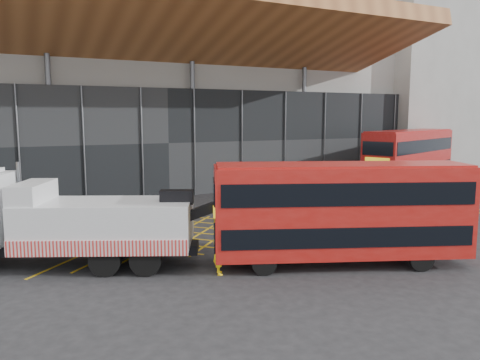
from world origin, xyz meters
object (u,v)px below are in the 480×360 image
bus_second (410,156)px  bus_towed (341,209)px  worker (219,251)px  recovery_truck (55,220)px

bus_second → bus_towed: bearing=-164.0°
bus_towed → worker: bearing=-171.1°
recovery_truck → worker: (5.44, -3.64, -1.02)m
bus_second → worker: size_ratio=6.80×
recovery_truck → bus_second: bearing=42.6°
bus_towed → bus_second: size_ratio=0.85×
bus_towed → bus_second: (18.13, 13.81, 0.39)m
bus_second → worker: bearing=-172.3°
bus_towed → recovery_truck: bearing=177.1°
bus_towed → worker: (-4.81, 1.12, -1.40)m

